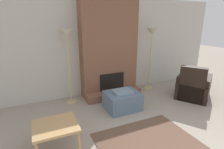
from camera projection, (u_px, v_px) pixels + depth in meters
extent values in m
cube|color=#BCB7AD|center=(106.00, 47.00, 4.83)|extent=(7.38, 0.06, 2.60)
cube|color=brown|center=(109.00, 48.00, 4.63)|extent=(1.52, 0.40, 2.60)
cube|color=brown|center=(114.00, 95.00, 4.67)|extent=(1.52, 0.30, 0.18)
cube|color=black|center=(112.00, 82.00, 4.71)|extent=(0.69, 0.02, 0.47)
cube|color=slate|center=(122.00, 101.00, 4.04)|extent=(0.76, 0.62, 0.41)
cube|color=slate|center=(122.00, 92.00, 3.97)|extent=(0.42, 0.34, 0.05)
cube|color=black|center=(193.00, 89.00, 4.68)|extent=(1.17, 1.13, 0.44)
cube|color=black|center=(192.00, 85.00, 4.34)|extent=(0.49, 0.61, 0.91)
cube|color=black|center=(206.00, 88.00, 4.50)|extent=(0.76, 0.57, 0.61)
cube|color=black|center=(182.00, 84.00, 4.82)|extent=(0.76, 0.57, 0.61)
cube|color=tan|center=(55.00, 126.00, 2.66)|extent=(0.66, 0.61, 0.04)
cylinder|color=tan|center=(79.00, 144.00, 2.61)|extent=(0.04, 0.04, 0.41)
cylinder|color=tan|center=(36.00, 134.00, 2.84)|extent=(0.04, 0.04, 0.41)
cylinder|color=tan|center=(72.00, 125.00, 3.07)|extent=(0.04, 0.04, 0.41)
cylinder|color=tan|center=(72.00, 102.00, 4.44)|extent=(0.26, 0.26, 0.02)
cylinder|color=tan|center=(69.00, 71.00, 4.21)|extent=(0.03, 0.03, 1.59)
cone|color=beige|center=(67.00, 33.00, 3.95)|extent=(0.32, 0.32, 0.20)
cylinder|color=tan|center=(148.00, 88.00, 5.38)|extent=(0.26, 0.26, 0.02)
cylinder|color=tan|center=(150.00, 62.00, 5.15)|extent=(0.03, 0.03, 1.59)
cone|color=beige|center=(152.00, 31.00, 4.89)|extent=(0.32, 0.32, 0.20)
cube|color=brown|center=(152.00, 147.00, 2.82)|extent=(1.63, 1.50, 0.01)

